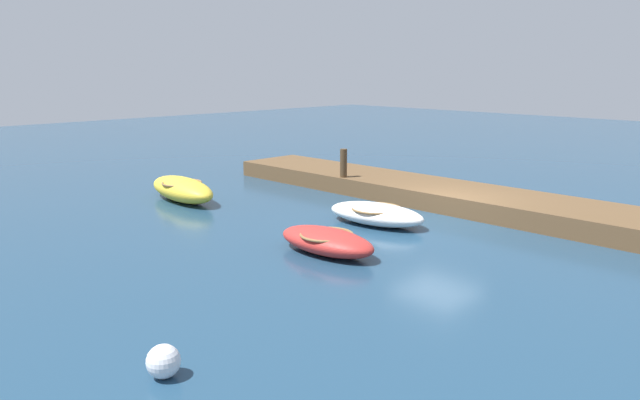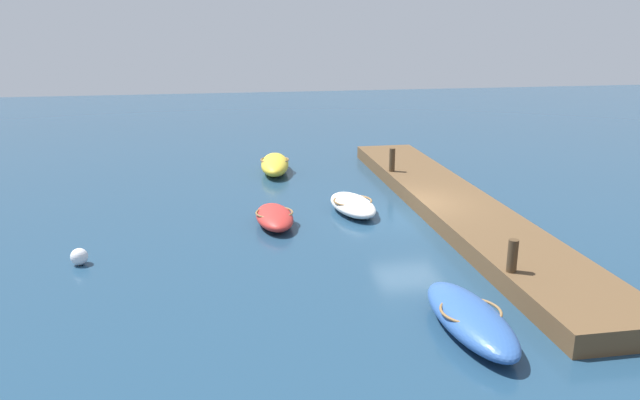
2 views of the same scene
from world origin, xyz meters
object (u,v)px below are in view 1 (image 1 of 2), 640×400
object	(u,v)px
rowboat_white	(376,214)
rowboat_yellow	(182,189)
dinghy_red	(327,241)
marker_buoy	(163,361)
mooring_post_mid_west	(344,163)

from	to	relation	value
rowboat_white	rowboat_yellow	world-z (taller)	rowboat_yellow
dinghy_red	rowboat_yellow	xyz separation A→B (m)	(7.99, -0.82, 0.10)
marker_buoy	dinghy_red	bearing A→B (deg)	-66.67
rowboat_white	dinghy_red	xyz separation A→B (m)	(-1.02, 3.15, 0.00)
dinghy_red	rowboat_yellow	distance (m)	8.03
rowboat_yellow	mooring_post_mid_west	size ratio (longest dim) A/B	3.69
rowboat_white	mooring_post_mid_west	distance (m)	4.77
rowboat_white	dinghy_red	bearing A→B (deg)	99.54
mooring_post_mid_west	rowboat_yellow	bearing A→B (deg)	58.16
mooring_post_mid_west	marker_buoy	distance (m)	14.34
rowboat_white	marker_buoy	bearing A→B (deg)	103.21
mooring_post_mid_west	marker_buoy	xyz separation A→B (m)	(-7.59, 12.14, -0.88)
dinghy_red	marker_buoy	bearing A→B (deg)	111.10
rowboat_white	mooring_post_mid_west	bearing A→B (deg)	-43.21
marker_buoy	rowboat_white	bearing A→B (deg)	-68.44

